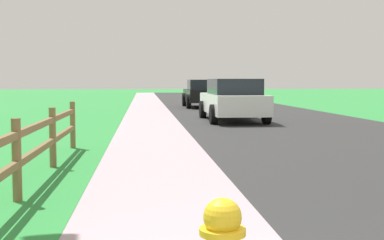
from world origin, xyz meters
TOP-DOWN VIEW (x-y plane):
  - ground_plane at (0.00, 25.00)m, footprint 120.00×120.00m
  - road_asphalt at (3.50, 27.00)m, footprint 7.00×66.00m
  - curb_concrete at (-3.00, 27.00)m, footprint 6.00×66.00m
  - grass_verge at (-4.50, 27.00)m, footprint 5.00×66.00m
  - rail_fence at (-2.72, 4.38)m, footprint 0.11×9.86m
  - parked_suv_white at (1.93, 16.37)m, footprint 2.01×4.75m
  - parked_car_black at (1.99, 25.88)m, footprint 2.06×4.32m

SIDE VIEW (x-z plane):
  - ground_plane at x=0.00m, z-range 0.00..0.00m
  - road_asphalt at x=3.50m, z-range 0.00..0.01m
  - curb_concrete at x=-3.00m, z-range 0.00..0.01m
  - grass_verge at x=-4.50m, z-range 0.00..0.01m
  - rail_fence at x=-2.72m, z-range 0.08..1.07m
  - parked_car_black at x=1.99m, z-range 0.00..1.48m
  - parked_suv_white at x=1.93m, z-range 0.02..1.51m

